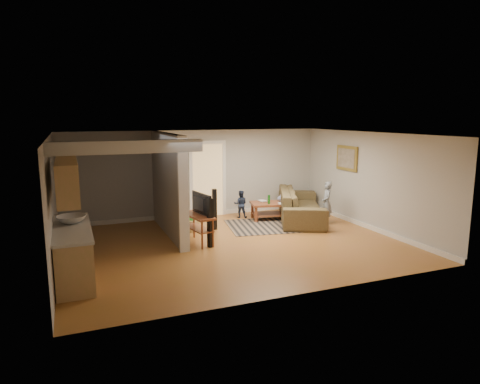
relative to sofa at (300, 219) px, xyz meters
name	(u,v)px	position (x,y,z in m)	size (l,w,h in m)	color
ground	(235,244)	(-2.60, -1.52, 0.00)	(7.50, 7.50, 0.00)	#9C6727
room_shell	(183,181)	(-3.67, -1.10, 1.46)	(7.54, 6.02, 2.52)	beige
area_rug	(272,225)	(-1.06, -0.34, 0.01)	(2.34, 1.71, 0.01)	black
sofa	(300,219)	(0.00, 0.00, 0.00)	(2.89, 1.13, 0.85)	#403A20
coffee_table	(273,206)	(-0.70, 0.33, 0.38)	(1.36, 0.98, 0.73)	maroon
tv_console	(198,217)	(-3.34, -1.13, 0.61)	(0.59, 1.12, 0.92)	maroon
speaker_left	(210,223)	(-3.17, -1.51, 0.56)	(0.11, 0.11, 1.11)	black
speaker_right	(214,209)	(-2.61, -0.12, 0.53)	(0.11, 0.11, 1.07)	black
toy_basket	(192,225)	(-3.20, -0.03, 0.16)	(0.44, 0.44, 0.40)	#A28746
child	(326,224)	(0.40, -0.69, 0.00)	(0.42, 0.28, 1.16)	gray
toddler	(241,218)	(-1.50, 0.83, 0.00)	(0.39, 0.30, 0.79)	#1F2942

